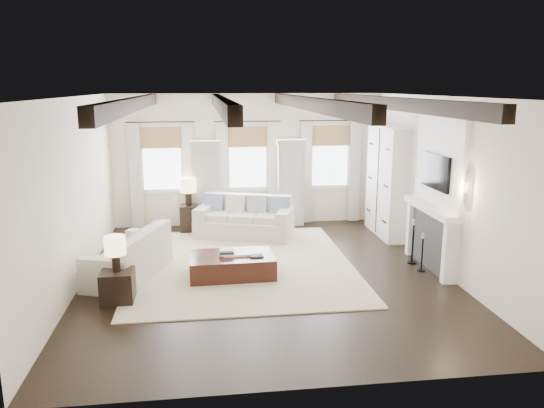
{
  "coord_description": "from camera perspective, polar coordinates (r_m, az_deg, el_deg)",
  "views": [
    {
      "loc": [
        -1.09,
        -9.09,
        3.39
      ],
      "look_at": [
        0.21,
        0.79,
        1.15
      ],
      "focal_mm": 35.0,
      "sensor_mm": 36.0,
      "label": 1
    }
  ],
  "objects": [
    {
      "name": "book_loose",
      "position": [
        9.5,
        -1.69,
        -5.6
      ],
      "size": [
        0.24,
        0.19,
        0.03
      ],
      "primitive_type": "cube",
      "rotation": [
        0.0,
        0.0,
        0.03
      ],
      "color": "#262628",
      "rests_on": "ottoman"
    },
    {
      "name": "side_table_back",
      "position": [
        12.67,
        -8.9,
        -1.53
      ],
      "size": [
        0.42,
        0.42,
        0.63
      ],
      "primitive_type": "cube",
      "color": "black",
      "rests_on": "ground"
    },
    {
      "name": "tray",
      "position": [
        9.66,
        -3.84,
        -5.29
      ],
      "size": [
        0.51,
        0.39,
        0.04
      ],
      "primitive_type": "cube",
      "rotation": [
        0.0,
        0.0,
        0.03
      ],
      "color": "white",
      "rests_on": "ottoman"
    },
    {
      "name": "sofa_back",
      "position": [
        12.12,
        -2.93,
        -1.78
      ],
      "size": [
        2.36,
        1.62,
        0.92
      ],
      "color": "beige",
      "rests_on": "ground"
    },
    {
      "name": "book_upper",
      "position": [
        9.57,
        -4.96,
        -5.0
      ],
      "size": [
        0.22,
        0.18,
        0.03
      ],
      "primitive_type": "cube",
      "rotation": [
        0.0,
        0.0,
        0.03
      ],
      "color": "beige",
      "rests_on": "book_lower"
    },
    {
      "name": "area_rug",
      "position": [
        10.33,
        -3.22,
        -6.44
      ],
      "size": [
        4.18,
        4.82,
        0.02
      ],
      "primitive_type": "cube",
      "color": "beige",
      "rests_on": "ground"
    },
    {
      "name": "lamp_back",
      "position": [
        12.5,
        -9.01,
        1.85
      ],
      "size": [
        0.38,
        0.38,
        0.65
      ],
      "color": "black",
      "rests_on": "side_table_back"
    },
    {
      "name": "sofa_left",
      "position": [
        9.91,
        -14.85,
        -5.67
      ],
      "size": [
        1.49,
        2.16,
        0.85
      ],
      "color": "beige",
      "rests_on": "ground"
    },
    {
      "name": "lamp_front",
      "position": [
        8.68,
        -16.52,
        -4.51
      ],
      "size": [
        0.33,
        0.33,
        0.58
      ],
      "color": "black",
      "rests_on": "side_table_front"
    },
    {
      "name": "candlestick_near",
      "position": [
        10.26,
        15.83,
        -5.36
      ],
      "size": [
        0.15,
        0.15,
        0.72
      ],
      "color": "black",
      "rests_on": "ground"
    },
    {
      "name": "book_lower",
      "position": [
        9.58,
        -4.91,
        -5.19
      ],
      "size": [
        0.27,
        0.21,
        0.04
      ],
      "primitive_type": "cube",
      "rotation": [
        0.0,
        0.0,
        0.03
      ],
      "color": "#262628",
      "rests_on": "tray"
    },
    {
      "name": "ottoman",
      "position": [
        9.68,
        -4.35,
        -6.62
      ],
      "size": [
        1.54,
        0.98,
        0.4
      ],
      "primitive_type": "cube",
      "rotation": [
        0.0,
        0.0,
        0.03
      ],
      "color": "black",
      "rests_on": "ground"
    },
    {
      "name": "candlestick_far",
      "position": [
        10.64,
        14.9,
        -4.29
      ],
      "size": [
        0.18,
        0.18,
        0.88
      ],
      "color": "black",
      "rests_on": "ground"
    },
    {
      "name": "side_table_front",
      "position": [
        8.89,
        -16.26,
        -8.5
      ],
      "size": [
        0.51,
        0.51,
        0.51
      ],
      "primitive_type": "cube",
      "color": "black",
      "rests_on": "ground"
    },
    {
      "name": "ground",
      "position": [
        9.76,
        -0.64,
        -7.65
      ],
      "size": [
        7.5,
        7.5,
        0.0
      ],
      "primitive_type": "plane",
      "color": "black",
      "rests_on": "ground"
    },
    {
      "name": "room_shell",
      "position": [
        10.26,
        2.89,
        4.24
      ],
      "size": [
        6.54,
        7.54,
        3.22
      ],
      "color": "white",
      "rests_on": "ground"
    }
  ]
}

